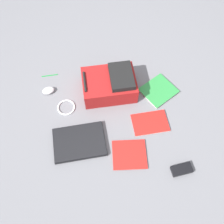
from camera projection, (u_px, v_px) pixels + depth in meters
ground_plane at (113, 115)px, 1.91m from camera, size 3.36×3.36×0.00m
backpack at (110, 84)px, 1.94m from camera, size 0.29×0.40×0.19m
laptop at (79, 142)px, 1.79m from camera, size 0.26×0.37×0.03m
book_blue at (129, 155)px, 1.76m from camera, size 0.23×0.25×0.01m
book_comic at (159, 91)px, 2.00m from camera, size 0.31×0.32×0.02m
book_red at (150, 123)px, 1.87m from camera, size 0.18×0.26×0.02m
computer_mouse at (48, 91)px, 1.99m from camera, size 0.08×0.10×0.04m
cable_coil at (66, 107)px, 1.94m from camera, size 0.13×0.13×0.01m
power_brick at (182, 169)px, 1.70m from camera, size 0.08×0.14×0.03m
pen_black at (50, 75)px, 2.08m from camera, size 0.01×0.13×0.01m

